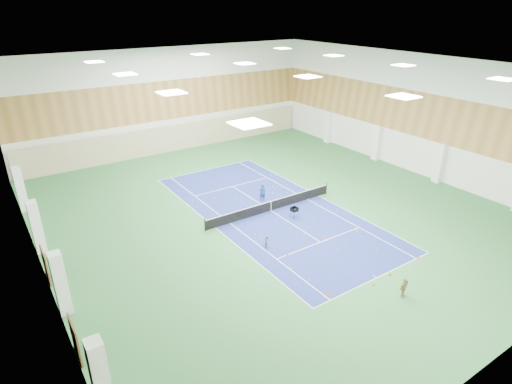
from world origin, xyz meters
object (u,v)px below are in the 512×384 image
at_px(coach, 262,192).
at_px(child_court, 267,241).
at_px(tennis_net, 271,205).
at_px(child_apron, 404,287).
at_px(ball_cart, 294,213).

bearing_deg(coach, child_court, 65.99).
distance_m(tennis_net, coach, 2.23).
height_order(tennis_net, coach, coach).
bearing_deg(child_court, child_apron, -103.55).
bearing_deg(coach, tennis_net, 83.41).
xyz_separation_m(coach, child_court, (-4.29, -6.86, -0.34)).
xyz_separation_m(tennis_net, child_court, (-3.73, -4.71, -0.07)).
distance_m(coach, ball_cart, 4.32).
bearing_deg(child_court, tennis_net, 17.15).
bearing_deg(tennis_net, ball_cart, -68.89).
relative_size(tennis_net, child_apron, 9.67).
xyz_separation_m(child_apron, ball_cart, (0.98, 11.91, -0.18)).
bearing_deg(child_apron, child_court, 105.44).
height_order(coach, child_court, coach).
xyz_separation_m(child_court, ball_cart, (4.56, 2.55, 0.00)).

